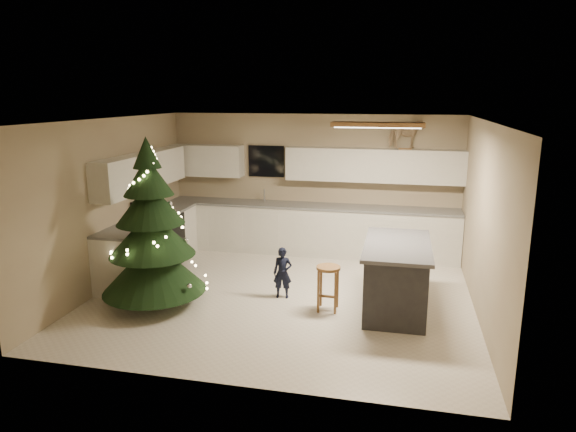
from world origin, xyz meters
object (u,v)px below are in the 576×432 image
(christmas_tree, at_px, (152,238))
(toddler, at_px, (283,273))
(island, at_px, (396,276))
(rocking_horse, at_px, (406,134))
(bar_stool, at_px, (328,277))

(christmas_tree, bearing_deg, toddler, 20.92)
(island, distance_m, christmas_tree, 3.45)
(rocking_horse, bearing_deg, bar_stool, 136.56)
(rocking_horse, bearing_deg, toddler, 120.96)
(christmas_tree, xyz_separation_m, toddler, (1.72, 0.66, -0.61))
(bar_stool, relative_size, rocking_horse, 0.98)
(toddler, relative_size, rocking_horse, 1.17)
(bar_stool, xyz_separation_m, toddler, (-0.72, 0.31, -0.10))
(bar_stool, xyz_separation_m, christmas_tree, (-2.45, -0.35, 0.51))
(toddler, bearing_deg, rocking_horse, 48.73)
(christmas_tree, bearing_deg, bar_stool, 8.13)
(island, distance_m, bar_stool, 0.95)
(island, xyz_separation_m, bar_stool, (-0.92, -0.26, 0.00))
(island, relative_size, toddler, 2.23)
(island, xyz_separation_m, toddler, (-1.64, 0.05, -0.10))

